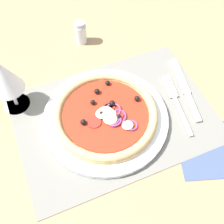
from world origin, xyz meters
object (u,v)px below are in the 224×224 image
at_px(knife, 185,88).
at_px(pizza, 106,115).
at_px(wine_glass, 4,77).
at_px(pepper_shaker, 81,33).
at_px(fork, 176,101).
at_px(napkin, 213,149).
at_px(plate, 106,119).

bearing_deg(knife, pizza, 104.91).
height_order(pizza, wine_glass, wine_glass).
bearing_deg(pepper_shaker, wine_glass, -145.88).
xyz_separation_m(pizza, fork, (0.18, -0.01, -0.02)).
bearing_deg(napkin, knife, 80.81).
distance_m(pizza, wine_glass, 0.24).
bearing_deg(napkin, wine_glass, 142.59).
relative_size(pizza, fork, 1.32).
relative_size(fork, pepper_shaker, 2.69).
distance_m(plate, knife, 0.22).
distance_m(pizza, knife, 0.22).
bearing_deg(fork, knife, -47.07).
bearing_deg(wine_glass, napkin, -37.41).
bearing_deg(pepper_shaker, pizza, -97.32).
height_order(knife, pepper_shaker, pepper_shaker).
distance_m(napkin, pepper_shaker, 0.46).
xyz_separation_m(pizza, knife, (0.22, 0.01, -0.02)).
height_order(wine_glass, napkin, wine_glass).
distance_m(wine_glass, napkin, 0.48).
bearing_deg(pepper_shaker, fork, -63.97).
height_order(knife, wine_glass, wine_glass).
distance_m(pizza, pepper_shaker, 0.28).
bearing_deg(fork, pepper_shaker, 35.48).
bearing_deg(knife, plate, 104.81).
height_order(fork, knife, knife).
bearing_deg(wine_glass, plate, -35.00).
bearing_deg(plate, pizza, -35.05).
height_order(plate, pepper_shaker, pepper_shaker).
relative_size(knife, wine_glass, 1.34).
bearing_deg(napkin, fork, 95.24).
relative_size(plate, fork, 1.61).
xyz_separation_m(knife, wine_glass, (-0.40, 0.12, 0.10)).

